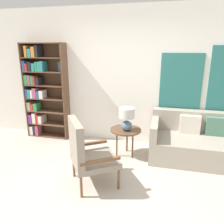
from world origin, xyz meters
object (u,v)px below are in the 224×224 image
object	(u,v)px
bookshelf	(41,90)
table_lamp	(127,117)
armchair	(85,151)
couch	(202,143)
side_table	(126,132)

from	to	relation	value
bookshelf	table_lamp	world-z (taller)	bookshelf
armchair	bookshelf	bearing A→B (deg)	135.46
couch	side_table	size ratio (longest dim) A/B	3.26
couch	table_lamp	xyz separation A→B (m)	(-1.33, -0.27, 0.46)
couch	table_lamp	distance (m)	1.43
bookshelf	couch	world-z (taller)	bookshelf
couch	side_table	distance (m)	1.38
side_table	table_lamp	bearing A→B (deg)	-64.99
couch	armchair	bearing A→B (deg)	-144.51
bookshelf	couch	xyz separation A→B (m)	(3.31, -0.30, -0.75)
bookshelf	side_table	bearing A→B (deg)	-14.77
bookshelf	side_table	size ratio (longest dim) A/B	3.62
side_table	table_lamp	world-z (taller)	table_lamp
bookshelf	couch	bearing A→B (deg)	-5.12
armchair	table_lamp	distance (m)	1.08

